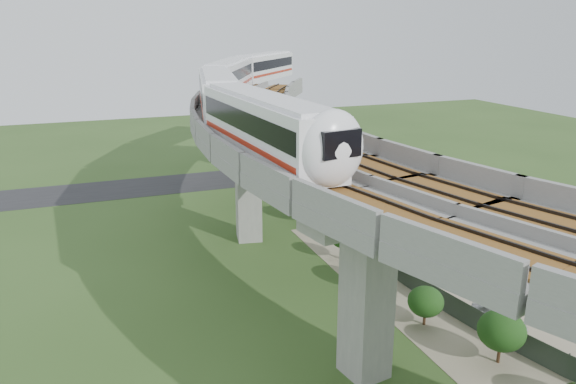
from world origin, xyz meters
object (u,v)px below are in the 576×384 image
(metro_train, at_px, (246,85))
(car_dark, at_px, (434,235))
(car_white, at_px, (499,317))
(car_red, at_px, (499,256))

(metro_train, bearing_deg, car_dark, -49.40)
(car_dark, bearing_deg, car_white, 141.25)
(car_white, height_order, car_dark, car_dark)
(car_red, bearing_deg, metro_train, -177.83)
(car_white, relative_size, car_red, 0.97)
(metro_train, bearing_deg, car_red, -54.32)
(car_white, bearing_deg, metro_train, 97.92)
(metro_train, height_order, car_dark, metro_train)
(metro_train, xyz_separation_m, car_dark, (12.13, -14.15, -11.65))
(car_dark, bearing_deg, metro_train, 20.46)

